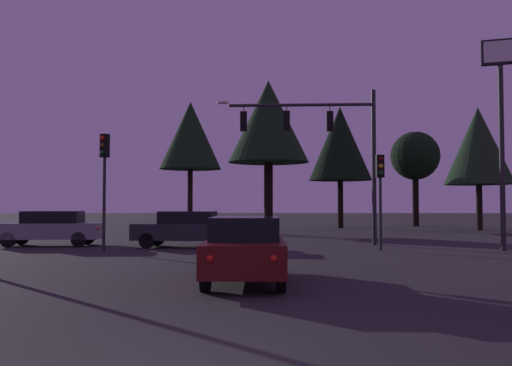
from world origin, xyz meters
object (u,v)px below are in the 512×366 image
tree_behind_sign (415,157)px  car_nearside_lane (245,248)px  traffic_light_corner_left (380,182)px  tree_left_far (478,146)px  tree_lot_edge (340,144)px  car_crossing_left (185,228)px  store_sign_illuminated (501,98)px  tree_right_cluster (190,136)px  traffic_signal_mast_arm (322,136)px  car_crossing_right (50,228)px  tree_center_horizon (268,122)px  traffic_light_corner_right (104,168)px

tree_behind_sign → car_nearside_lane: bearing=-112.2°
traffic_light_corner_left → tree_left_far: size_ratio=0.44×
tree_lot_edge → car_crossing_left: bearing=-116.2°
car_nearside_lane → tree_behind_sign: 34.96m
traffic_light_corner_left → store_sign_illuminated: store_sign_illuminated is taller
car_crossing_left → tree_behind_sign: size_ratio=0.56×
tree_right_cluster → tree_left_far: bearing=-2.8°
traffic_light_corner_left → tree_lot_edge: size_ratio=0.40×
traffic_signal_mast_arm → tree_left_far: 18.35m
tree_behind_sign → car_crossing_right: bearing=-136.0°
car_nearside_lane → car_crossing_left: same height
tree_behind_sign → tree_center_horizon: 17.91m
car_crossing_left → car_crossing_right: same height
traffic_light_corner_right → car_crossing_left: size_ratio=1.03×
car_nearside_lane → tree_right_cluster: 27.14m
traffic_light_corner_right → tree_lot_edge: tree_lot_edge is taller
tree_lot_edge → tree_center_horizon: bearing=-119.9°
car_crossing_right → tree_right_cluster: 16.88m
tree_behind_sign → tree_lot_edge: (-6.68, -3.07, 0.73)m
car_nearside_lane → tree_lot_edge: 30.20m
tree_behind_sign → tree_center_horizon: (-12.36, -12.93, 0.90)m
traffic_signal_mast_arm → car_crossing_right: traffic_signal_mast_arm is taller
car_nearside_lane → tree_center_horizon: bearing=87.8°
car_crossing_left → store_sign_illuminated: store_sign_illuminated is taller
traffic_signal_mast_arm → traffic_light_corner_right: size_ratio=1.59×
tree_left_far → traffic_light_corner_left: bearing=-122.6°
traffic_signal_mast_arm → traffic_light_corner_left: bearing=-57.1°
traffic_light_corner_right → tree_behind_sign: size_ratio=0.57×
traffic_signal_mast_arm → car_nearside_lane: bearing=-105.0°
traffic_light_corner_left → tree_center_horizon: tree_center_horizon is taller
car_crossing_left → tree_center_horizon: size_ratio=0.48×
traffic_light_corner_left → car_crossing_left: 8.27m
traffic_signal_mast_arm → traffic_light_corner_right: (-8.78, -3.74, -1.71)m
traffic_light_corner_right → tree_right_cluster: (0.82, 18.18, 3.61)m
tree_behind_sign → traffic_light_corner_right: bearing=-127.8°
car_crossing_left → car_crossing_right: size_ratio=0.96×
traffic_light_corner_right → tree_right_cluster: tree_right_cluster is taller
car_nearside_lane → tree_lot_edge: tree_lot_edge is taller
store_sign_illuminated → tree_right_cluster: bearing=130.0°
car_crossing_left → tree_behind_sign: 27.60m
traffic_signal_mast_arm → traffic_light_corner_left: size_ratio=1.91×
car_crossing_left → tree_center_horizon: bearing=68.2°
car_crossing_right → store_sign_illuminated: (18.70, -2.22, 5.21)m
tree_right_cluster → traffic_light_corner_left: bearing=-60.4°
car_crossing_left → tree_lot_edge: bearing=63.8°
tree_center_horizon → car_crossing_right: bearing=-139.2°
tree_left_far → tree_right_cluster: size_ratio=0.93×
car_crossing_left → tree_lot_edge: size_ratio=0.47×
traffic_signal_mast_arm → tree_right_cluster: bearing=118.9°
traffic_signal_mast_arm → car_crossing_left: traffic_signal_mast_arm is taller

